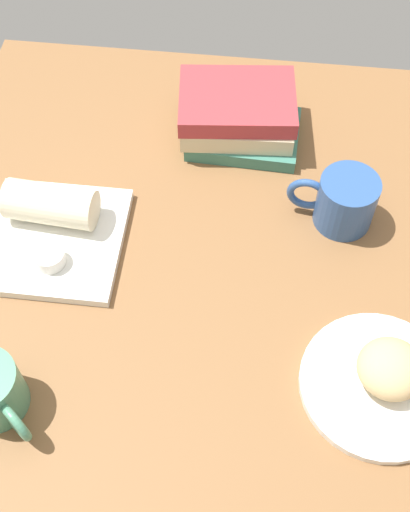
{
  "coord_description": "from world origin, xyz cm",
  "views": [
    {
      "loc": [
        -2.1,
        -61.22,
        91.52
      ],
      "look_at": [
        -8.53,
        -4.84,
        7.0
      ],
      "focal_mm": 46.84,
      "sensor_mm": 36.0,
      "label": 1
    }
  ],
  "objects": [
    {
      "name": "sauce_cup",
      "position": [
        -32.07,
        -7.76,
        6.91
      ],
      "size": [
        4.71,
        4.71,
        2.43
      ],
      "color": "silver",
      "rests_on": "square_plate"
    },
    {
      "name": "breakfast_wrap",
      "position": [
        -33.65,
        0.91,
        8.86
      ],
      "size": [
        14.76,
        7.58,
        6.53
      ],
      "primitive_type": "cylinder",
      "rotation": [
        1.57,
        0.0,
        4.64
      ],
      "color": "beige",
      "rests_on": "square_plate"
    },
    {
      "name": "book_stack",
      "position": [
        -5.81,
        23.79,
        8.7
      ],
      "size": [
        21.99,
        16.97,
        9.19
      ],
      "color": "#387260",
      "rests_on": "dining_table"
    },
    {
      "name": "round_plate",
      "position": [
        17.63,
        -21.99,
        4.7
      ],
      "size": [
        21.95,
        21.95,
        1.4
      ],
      "primitive_type": "cylinder",
      "color": "white",
      "rests_on": "dining_table"
    },
    {
      "name": "dining_table",
      "position": [
        0.0,
        0.0,
        2.0
      ],
      "size": [
        110.0,
        90.0,
        4.0
      ],
      "primitive_type": "cube",
      "color": "brown",
      "rests_on": "ground"
    },
    {
      "name": "coffee_mug",
      "position": [
        12.29,
        7.03,
        8.66
      ],
      "size": [
        14.27,
        9.45,
        9.1
      ],
      "color": "#2D518C",
      "rests_on": "dining_table"
    },
    {
      "name": "scone_pastry",
      "position": [
        18.62,
        -21.05,
        8.24
      ],
      "size": [
        10.31,
        10.32,
        5.69
      ],
      "primitive_type": "ellipsoid",
      "rotation": [
        0.0,
        0.0,
        4.83
      ],
      "color": "tan",
      "rests_on": "round_plate"
    },
    {
      "name": "square_plate",
      "position": [
        -32.95,
        -2.94,
        4.8
      ],
      "size": [
        21.84,
        21.84,
        1.6
      ],
      "primitive_type": "cube",
      "rotation": [
        0.0,
        0.0,
        -0.0
      ],
      "color": "white",
      "rests_on": "dining_table"
    }
  ]
}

